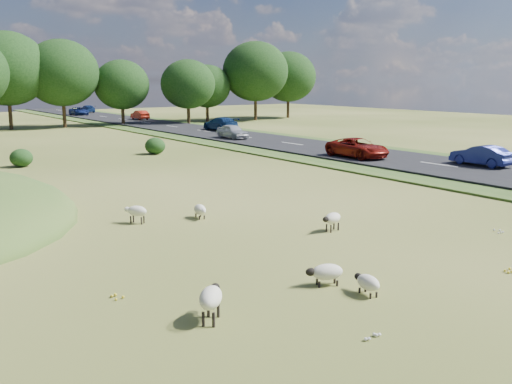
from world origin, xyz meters
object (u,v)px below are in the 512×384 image
car_2 (87,109)px  car_4 (358,148)px  car_5 (220,124)px  sheep_3 (136,211)px  sheep_1 (200,210)px  car_0 (79,111)px  car_7 (140,115)px  car_6 (233,131)px  sheep_0 (332,218)px  car_1 (481,155)px  sheep_4 (326,272)px  sheep_5 (211,297)px  sheep_2 (368,282)px

car_2 → car_4: car_4 is taller
car_5 → sheep_3: bearing=53.8°
car_2 → sheep_1: bearing=74.4°
car_0 → car_2: car_0 is taller
car_0 → car_7: bearing=-76.6°
sheep_1 → car_0: bearing=176.9°
sheep_1 → car_4: (18.56, 9.15, 0.58)m
sheep_1 → car_7: 61.57m
sheep_1 → car_2: 83.35m
car_2 → car_6: bearing=86.0°
sheep_0 → sheep_3: (-5.82, 5.62, 0.00)m
car_6 → car_7: 31.25m
sheep_1 → sheep_3: size_ratio=1.06×
car_1 → car_7: bearing=-90.0°
sheep_4 → car_0: car_0 is taller
car_1 → car_7: (0.00, 55.99, -0.03)m
sheep_5 → car_7: 72.31m
car_1 → car_0: bearing=-87.0°
car_1 → car_4: bearing=-64.0°
sheep_1 → sheep_2: bearing=7.8°
car_1 → car_6: (-3.80, 24.98, 0.01)m
car_1 → car_7: size_ratio=1.04×
sheep_2 → car_7: car_7 is taller
sheep_3 → car_4: (21.16, 8.39, 0.43)m
sheep_5 → car_0: (23.64, 82.83, 0.28)m
sheep_5 → car_6: car_6 is taller
car_1 → car_5: size_ratio=0.79×
sheep_1 → car_5: size_ratio=0.21×
sheep_1 → sheep_2: 10.52m
car_0 → sheep_1: bearing=-104.2°
sheep_1 → car_4: car_4 is taller
car_2 → car_5: car_5 is taller
sheep_4 → sheep_0: bearing=-110.4°
car_7 → sheep_4: bearing=70.6°
sheep_3 → sheep_4: bearing=152.5°
car_2 → sheep_5: bearing=73.0°
sheep_0 → car_5: car_5 is taller
sheep_3 → car_1: (24.96, 0.61, 0.41)m
sheep_5 → car_5: car_5 is taller
sheep_2 → car_0: (19.18, 83.80, 0.54)m
car_4 → car_6: 17.20m
sheep_3 → car_4: bearing=-104.6°
sheep_2 → car_5: size_ratio=0.20×
car_4 → car_5: bearing=81.6°
car_2 → car_7: 22.93m
sheep_3 → sheep_4: sheep_3 is taller
sheep_1 → car_0: size_ratio=0.23×
sheep_1 → car_5: 41.40m
car_1 → car_2: size_ratio=0.95×
sheep_3 → car_0: 75.56m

